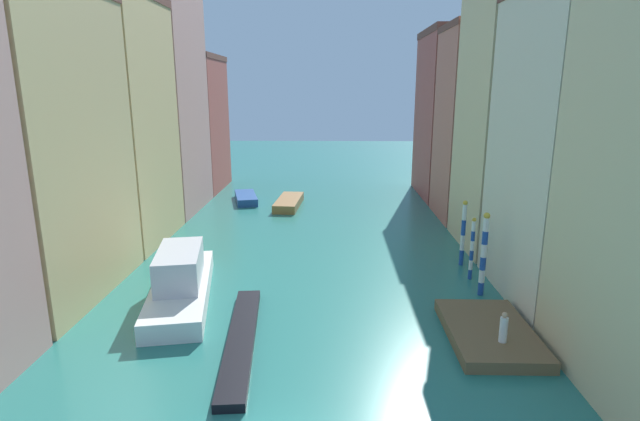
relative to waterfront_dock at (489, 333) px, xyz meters
The scene contains 18 objects.
ground_plane 18.68m from the waterfront_dock, 119.98° to the left, with size 154.00×154.00×0.00m, color #28756B.
building_left_1 26.17m from the waterfront_dock, 168.84° to the left, with size 6.79×11.49×17.47m.
building_left_2 30.28m from the waterfront_dock, 147.30° to the left, with size 6.79×9.93×18.79m.
building_left_3 37.14m from the waterfront_dock, 132.98° to the left, with size 6.79×10.76×21.48m.
building_left_4 44.58m from the waterfront_dock, 123.58° to the left, with size 6.79×10.30×15.67m.
building_right_1 11.51m from the waterfront_dock, 43.23° to the left, with size 6.79×9.77×17.61m.
building_right_2 18.73m from the waterfront_dock, 69.26° to the left, with size 6.79×8.85×20.36m.
building_right_3 25.69m from the waterfront_dock, 76.58° to the left, with size 6.79×8.08×17.44m.
building_right_4 35.26m from the waterfront_dock, 80.51° to the left, with size 6.79×11.44×18.09m.
waterfront_dock is the anchor object (origin of this frame).
person_on_dock 1.71m from the waterfront_dock, 84.16° to the right, with size 0.36×0.36×1.46m.
mooring_pole_0 5.83m from the waterfront_dock, 78.03° to the left, with size 0.37×0.37×5.02m.
mooring_pole_1 8.02m from the waterfront_dock, 81.52° to the left, with size 0.27×0.27×4.07m.
mooring_pole_2 10.63m from the waterfront_dock, 83.10° to the left, with size 0.33×0.33×4.57m.
vaporetto_white 16.96m from the waterfront_dock, 165.50° to the left, with size 5.02×11.15×2.97m.
gondola_black 12.05m from the waterfront_dock, behind, with size 2.22×10.75×0.41m.
motorboat_0 34.16m from the waterfront_dock, 119.86° to the left, with size 3.41×6.10×0.78m.
motorboat_1 30.04m from the waterfront_dock, 113.90° to the left, with size 2.72×7.15×0.82m.
Camera 1 is at (1.60, -13.74, 11.86)m, focal length 27.63 mm.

